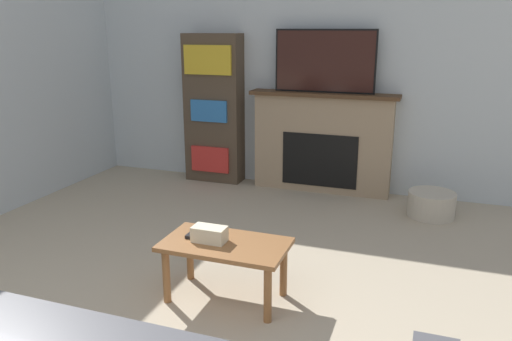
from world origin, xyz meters
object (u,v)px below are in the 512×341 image
at_px(tv, 325,61).
at_px(coffee_table, 225,252).
at_px(fireplace, 322,142).
at_px(bookshelf, 214,109).
at_px(storage_basket, 431,204).

distance_m(tv, coffee_table, 2.69).
xyz_separation_m(fireplace, bookshelf, (-1.27, -0.02, 0.30)).
relative_size(fireplace, storage_basket, 3.60).
xyz_separation_m(tv, bookshelf, (-1.27, -0.00, -0.56)).
xyz_separation_m(coffee_table, bookshelf, (-1.18, 2.46, 0.50)).
bearing_deg(tv, fireplace, 90.00).
bearing_deg(coffee_table, tv, 87.86).
height_order(fireplace, storage_basket, fireplace).
distance_m(fireplace, coffee_table, 2.50).
height_order(fireplace, bookshelf, bookshelf).
relative_size(tv, bookshelf, 0.63).
bearing_deg(bookshelf, fireplace, 1.05).
relative_size(fireplace, coffee_table, 1.94).
relative_size(tv, storage_basket, 2.40).
bearing_deg(tv, bookshelf, -179.84).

